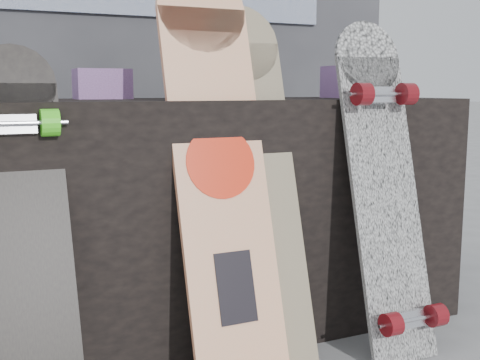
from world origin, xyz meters
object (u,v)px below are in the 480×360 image
longboard_celtic (258,175)px  skateboard_dark (26,228)px  vendor_table (229,213)px  longboard_cascadia (386,182)px  longboard_geisha (219,157)px

longboard_celtic → skateboard_dark: (-0.67, -0.04, -0.09)m
vendor_table → longboard_cascadia: bearing=-47.8°
longboard_celtic → longboard_cascadia: (0.40, -0.09, -0.04)m
vendor_table → longboard_cascadia: size_ratio=1.52×
longboard_celtic → skateboard_dark: 0.67m
skateboard_dark → vendor_table: bearing=26.5°
vendor_table → skateboard_dark: bearing=-153.5°
longboard_cascadia → skateboard_dark: longboard_cascadia is taller
vendor_table → skateboard_dark: (-0.71, -0.35, 0.09)m
vendor_table → longboard_geisha: longboard_geisha is taller
longboard_celtic → longboard_cascadia: bearing=-12.6°
longboard_geisha → longboard_cascadia: size_ratio=1.15×
longboard_cascadia → skateboard_dark: size_ratio=1.10×
longboard_celtic → longboard_cascadia: longboard_celtic is taller
longboard_cascadia → skateboard_dark: bearing=177.6°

